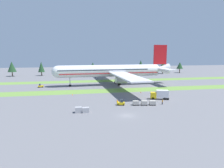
% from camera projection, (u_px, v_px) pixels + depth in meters
% --- Properties ---
extents(ground_plane, '(400.00, 400.00, 0.00)m').
position_uv_depth(ground_plane, '(127.00, 116.00, 57.96)').
color(ground_plane, slate).
extents(grass_strip_near, '(320.00, 10.48, 0.01)m').
position_uv_depth(grass_strip_near, '(106.00, 91.00, 95.21)').
color(grass_strip_near, olive).
rests_on(grass_strip_near, ground).
extents(grass_strip_far, '(320.00, 10.48, 0.01)m').
position_uv_depth(grass_strip_far, '(98.00, 81.00, 127.19)').
color(grass_strip_far, olive).
rests_on(grass_strip_far, ground).
extents(airliner, '(66.18, 81.18, 22.20)m').
position_uv_depth(airliner, '(114.00, 71.00, 111.32)').
color(airliner, silver).
rests_on(airliner, ground).
extents(baggage_tug, '(2.79, 1.74, 1.97)m').
position_uv_depth(baggage_tug, '(121.00, 103.00, 69.14)').
color(baggage_tug, yellow).
rests_on(baggage_tug, ground).
extents(cargo_dolly_lead, '(2.43, 1.87, 1.55)m').
position_uv_depth(cargo_dolly_lead, '(136.00, 103.00, 69.17)').
color(cargo_dolly_lead, '#A3A3A8').
rests_on(cargo_dolly_lead, ground).
extents(cargo_dolly_second, '(2.43, 1.87, 1.55)m').
position_uv_depth(cargo_dolly_second, '(144.00, 103.00, 69.19)').
color(cargo_dolly_second, '#A3A3A8').
rests_on(cargo_dolly_second, ground).
extents(cargo_dolly_third, '(2.43, 1.87, 1.55)m').
position_uv_depth(cargo_dolly_third, '(153.00, 103.00, 69.22)').
color(cargo_dolly_third, '#A3A3A8').
rests_on(cargo_dolly_third, ground).
extents(catering_truck, '(7.33, 4.35, 3.58)m').
position_uv_depth(catering_truck, '(160.00, 94.00, 77.76)').
color(catering_truck, yellow).
rests_on(catering_truck, ground).
extents(pushback_tractor, '(2.64, 1.39, 1.97)m').
position_uv_depth(pushback_tractor, '(41.00, 86.00, 103.95)').
color(pushback_tractor, yellow).
rests_on(pushback_tractor, ground).
extents(ground_crew_marshaller, '(0.45, 0.39, 1.74)m').
position_uv_depth(ground_crew_marshaller, '(117.00, 102.00, 69.85)').
color(ground_crew_marshaller, black).
rests_on(ground_crew_marshaller, ground).
extents(ground_crew_loader, '(0.36, 0.55, 1.74)m').
position_uv_depth(ground_crew_loader, '(162.00, 102.00, 70.22)').
color(ground_crew_loader, black).
rests_on(ground_crew_loader, ground).
extents(uld_container_0, '(2.01, 1.62, 1.70)m').
position_uv_depth(uld_container_0, '(78.00, 110.00, 60.69)').
color(uld_container_0, '#A3A3A8').
rests_on(uld_container_0, ground).
extents(uld_container_1, '(2.02, 1.62, 1.56)m').
position_uv_depth(uld_container_1, '(86.00, 110.00, 60.81)').
color(uld_container_1, '#A3A3A8').
rests_on(uld_container_1, ground).
extents(taxiway_marker_0, '(0.44, 0.44, 0.52)m').
position_uv_depth(taxiway_marker_0, '(72.00, 95.00, 85.18)').
color(taxiway_marker_0, orange).
rests_on(taxiway_marker_0, ground).
extents(taxiway_marker_1, '(0.44, 0.44, 0.65)m').
position_uv_depth(taxiway_marker_1, '(141.00, 92.00, 90.45)').
color(taxiway_marker_1, orange).
rests_on(taxiway_marker_1, ground).
extents(distant_tree_line, '(162.58, 9.76, 11.52)m').
position_uv_depth(distant_tree_line, '(97.00, 66.00, 162.76)').
color(distant_tree_line, '#4C3823').
rests_on(distant_tree_line, ground).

